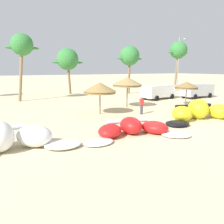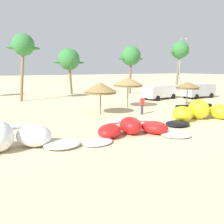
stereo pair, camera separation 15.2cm
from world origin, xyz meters
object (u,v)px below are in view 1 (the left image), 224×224
at_px(kite_far_left, 0,142).
at_px(palm_center_left, 130,56).
at_px(beach_umbrella_near_van, 100,88).
at_px(parked_van, 197,90).
at_px(lamppost_east_center, 179,62).
at_px(palm_left_of_gap, 68,60).
at_px(kite_left, 133,129).
at_px(palm_left, 22,46).
at_px(beach_umbrella_near_palms, 187,85).
at_px(kite_left_of_center, 201,112).
at_px(palm_center_right, 178,51).
at_px(person_near_kites, 142,105).
at_px(beach_umbrella_middle, 127,82).
at_px(parked_car_second, 158,91).

distance_m(kite_far_left, palm_center_left, 28.51).
bearing_deg(kite_far_left, beach_umbrella_near_van, 38.33).
height_order(parked_van, lamppost_east_center, lamppost_east_center).
bearing_deg(palm_left_of_gap, kite_left, -97.91).
bearing_deg(palm_left, beach_umbrella_near_palms, -38.76).
bearing_deg(lamppost_east_center, kite_left_of_center, -129.52).
bearing_deg(kite_left, kite_left_of_center, 8.01).
height_order(kite_far_left, kite_left_of_center, kite_left_of_center).
relative_size(parked_van, palm_left_of_gap, 0.72).
xyz_separation_m(parked_van, palm_center_right, (5.07, 9.21, 6.11)).
distance_m(palm_left, palm_center_right, 26.64).
bearing_deg(palm_left, kite_left_of_center, -58.63).
height_order(kite_far_left, palm_left_of_gap, palm_left_of_gap).
bearing_deg(person_near_kites, palm_center_left, 61.47).
bearing_deg(beach_umbrella_middle, beach_umbrella_near_van, -154.10).
height_order(kite_far_left, palm_center_right, palm_center_right).
relative_size(beach_umbrella_middle, palm_left_of_gap, 0.44).
xyz_separation_m(parked_car_second, palm_center_left, (0.34, 7.81, 4.88)).
bearing_deg(beach_umbrella_near_van, parked_car_second, 25.99).
distance_m(parked_car_second, palm_center_right, 14.58).
xyz_separation_m(beach_umbrella_middle, person_near_kites, (-0.85, -3.87, -1.87)).
relative_size(palm_left, palm_center_right, 0.93).
bearing_deg(kite_far_left, palm_left, 79.31).
distance_m(kite_left, parked_car_second, 17.32).
relative_size(parked_van, lamppost_east_center, 0.55).
bearing_deg(kite_left, beach_umbrella_near_palms, 30.76).
distance_m(beach_umbrella_near_palms, palm_center_right, 18.23).
distance_m(kite_far_left, kite_left_of_center, 14.54).
xyz_separation_m(palm_center_left, lamppost_east_center, (10.25, -0.36, -0.75)).
relative_size(kite_left_of_center, parked_car_second, 1.45).
relative_size(beach_umbrella_near_van, palm_center_right, 0.33).
relative_size(kite_far_left, palm_left_of_gap, 1.06).
bearing_deg(beach_umbrella_near_van, palm_center_left, 49.12).
height_order(kite_left, kite_left_of_center, kite_left_of_center).
height_order(kite_far_left, parked_car_second, parked_car_second).
relative_size(person_near_kites, palm_left_of_gap, 0.23).
distance_m(kite_far_left, parked_van, 27.22).
bearing_deg(kite_left_of_center, beach_umbrella_near_palms, 53.71).
bearing_deg(kite_left, lamppost_east_center, 41.13).
relative_size(parked_van, palm_center_left, 0.68).
bearing_deg(kite_left, palm_left_of_gap, 82.09).
xyz_separation_m(parked_van, lamppost_east_center, (4.97, 8.85, 4.13)).
xyz_separation_m(kite_far_left, parked_car_second, (19.45, 12.01, 0.49)).
relative_size(kite_left, beach_umbrella_near_van, 2.32).
bearing_deg(palm_center_left, beach_umbrella_near_palms, -94.31).
xyz_separation_m(parked_car_second, lamppost_east_center, (10.59, 7.44, 4.13)).
bearing_deg(lamppost_east_center, kite_far_left, -147.07).
height_order(parked_car_second, palm_center_left, palm_center_left).
bearing_deg(palm_center_right, kite_left, -138.50).
relative_size(kite_left_of_center, beach_umbrella_near_palms, 2.94).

